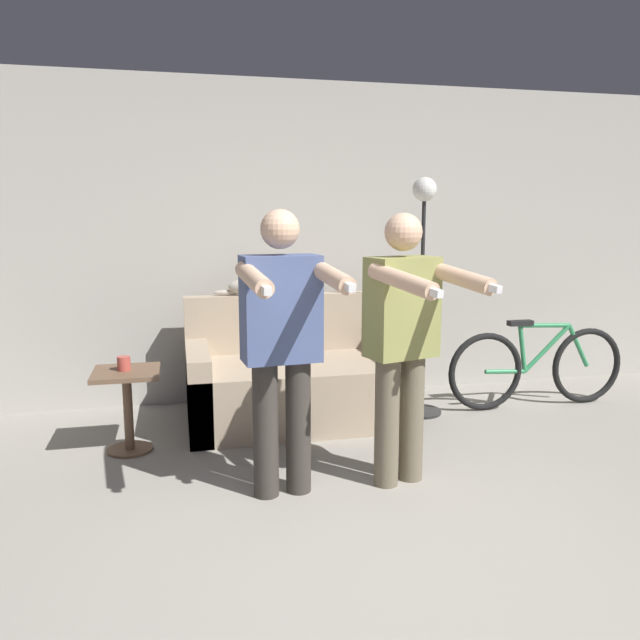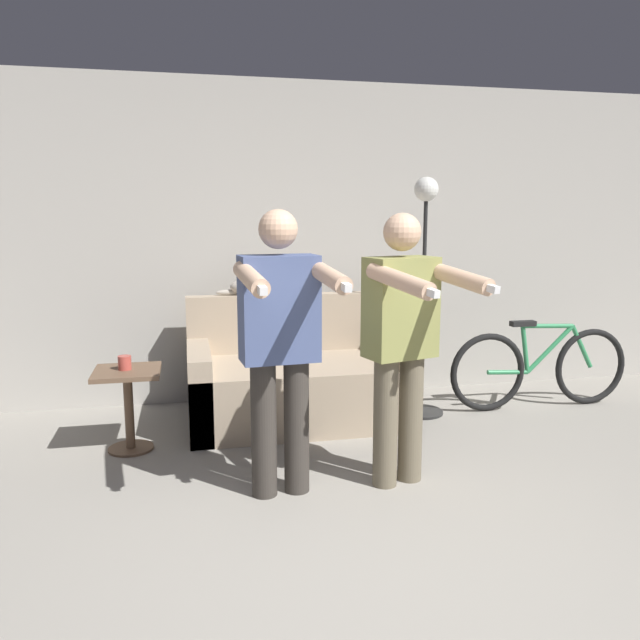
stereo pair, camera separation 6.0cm
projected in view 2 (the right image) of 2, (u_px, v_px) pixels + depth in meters
name	position (u px, v px, depth m)	size (l,w,h in m)	color
ground_plane	(432.00, 637.00, 2.30)	(16.00, 16.00, 0.00)	gray
wall_back	(289.00, 243.00, 5.16)	(10.00, 0.05, 2.60)	#B7B2A8
couch	(297.00, 382.00, 4.71)	(1.61, 0.94, 0.91)	tan
person_left	(280.00, 336.00, 3.32)	(0.52, 0.70, 1.57)	#38332D
person_right	(402.00, 334.00, 3.47)	(0.57, 0.75, 1.55)	#6B604C
cat	(257.00, 285.00, 4.88)	(0.51, 0.13, 0.18)	#B7AD9E
floor_lamp	(424.00, 266.00, 4.70)	(0.35, 0.35, 1.81)	black
side_table	(128.00, 393.00, 4.07)	(0.42, 0.42, 0.54)	brown
cup	(125.00, 363.00, 4.04)	(0.08, 0.08, 0.09)	#B7473D
bicycle	(540.00, 367.00, 4.98)	(1.53, 0.07, 0.71)	black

